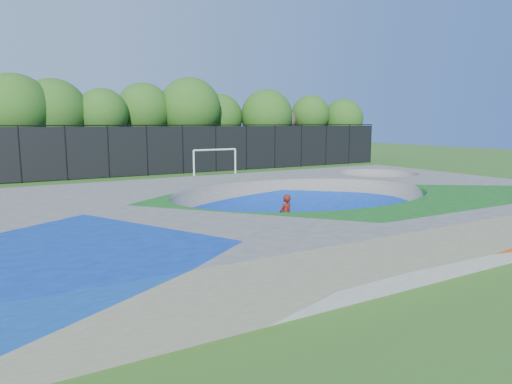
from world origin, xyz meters
The scene contains 7 objects.
ground centered at (0.00, 0.00, 0.00)m, with size 120.00×120.00×0.00m, color #2E5D19.
skate_deck centered at (0.00, 0.00, 0.75)m, with size 22.00×14.00×1.50m, color gray.
skater centered at (-1.59, -1.07, 0.82)m, with size 0.60×0.39×1.63m, color red.
skateboard centered at (-1.59, -1.07, 0.03)m, with size 0.78×0.22×0.05m, color black.
soccer_goal centered at (3.51, 15.85, 1.60)m, with size 3.48×0.12×2.30m.
fence centered at (0.00, 21.00, 2.10)m, with size 48.09×0.09×4.04m.
treeline centered at (-3.42, 25.90, 5.19)m, with size 52.88×7.40×8.81m.
Camera 1 is at (-10.73, -14.62, 4.21)m, focal length 32.00 mm.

